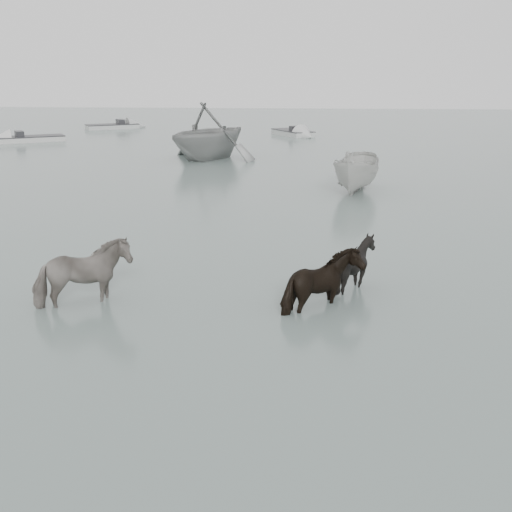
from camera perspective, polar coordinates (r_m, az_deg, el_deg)
name	(u,v)px	position (r m, az deg, el deg)	size (l,w,h in m)	color
ground	(243,316)	(13.16, -1.14, -5.32)	(140.00, 140.00, 0.00)	slate
pony_pinto	(81,267)	(13.94, -15.26, -0.94)	(0.92, 2.02, 1.71)	black
pony_dark	(325,272)	(13.35, 6.11, -1.42)	(1.60, 1.37, 1.61)	black
pony_black	(355,258)	(14.74, 8.77, -0.20)	(1.14, 1.28, 1.41)	black
rowboat_trail	(209,130)	(35.95, -4.19, 11.14)	(5.27, 6.11, 3.22)	gray
boat_small	(357,171)	(26.54, 9.01, 7.47)	(1.64, 4.36, 1.68)	#B6B6B1
skiff_outer	(31,136)	(47.20, -19.39, 10.02)	(6.02, 1.60, 0.75)	#B9B8B3
skiff_mid	(293,130)	(49.00, 3.29, 11.10)	(5.45, 1.60, 0.75)	#ACAEAC
skiff_far	(112,124)	(55.56, -12.67, 11.36)	(5.82, 1.60, 0.75)	#A9ACA9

